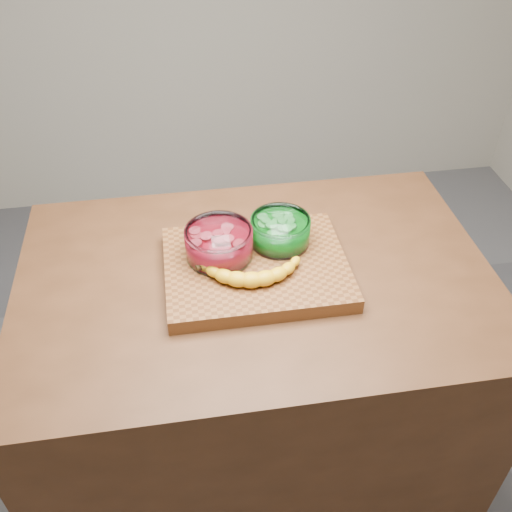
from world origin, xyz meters
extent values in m
plane|color=#535358|center=(0.00, 0.00, 0.00)|extent=(3.50, 3.50, 0.00)
cube|color=#492915|center=(0.00, 0.00, 0.45)|extent=(1.20, 0.80, 0.90)
cube|color=brown|center=(0.00, 0.00, 0.92)|extent=(0.45, 0.35, 0.04)
cylinder|color=white|center=(-0.09, 0.04, 0.98)|extent=(0.17, 0.17, 0.08)
cylinder|color=#AE1123|center=(-0.09, 0.04, 0.97)|extent=(0.15, 0.15, 0.04)
cylinder|color=#DD4555|center=(-0.09, 0.04, 1.00)|extent=(0.14, 0.14, 0.02)
cylinder|color=white|center=(0.07, 0.07, 0.98)|extent=(0.15, 0.15, 0.07)
cylinder|color=#0D8218|center=(0.07, 0.07, 0.97)|extent=(0.13, 0.13, 0.04)
cylinder|color=#5FCA5F|center=(0.07, 0.07, 0.99)|extent=(0.12, 0.12, 0.02)
camera|label=1|loc=(-0.17, -1.05, 1.86)|focal=40.00mm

